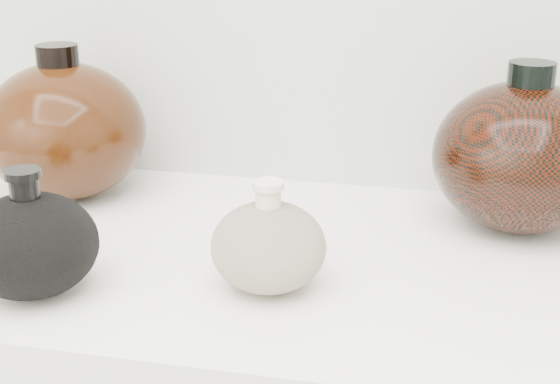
% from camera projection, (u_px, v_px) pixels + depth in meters
% --- Properties ---
extents(black_gourd_vase, '(0.18, 0.18, 0.14)m').
position_uv_depth(black_gourd_vase, '(31.00, 244.00, 0.80)').
color(black_gourd_vase, black).
rests_on(black_gourd_vase, display_counter).
extents(cream_gourd_vase, '(0.14, 0.14, 0.12)m').
position_uv_depth(cream_gourd_vase, '(268.00, 246.00, 0.81)').
color(cream_gourd_vase, beige).
rests_on(cream_gourd_vase, display_counter).
extents(left_round_pot, '(0.29, 0.29, 0.21)m').
position_uv_depth(left_round_pot, '(65.00, 130.00, 1.06)').
color(left_round_pot, black).
rests_on(left_round_pot, display_counter).
extents(right_round_pot, '(0.23, 0.23, 0.21)m').
position_uv_depth(right_round_pot, '(522.00, 156.00, 0.95)').
color(right_round_pot, black).
rests_on(right_round_pot, display_counter).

